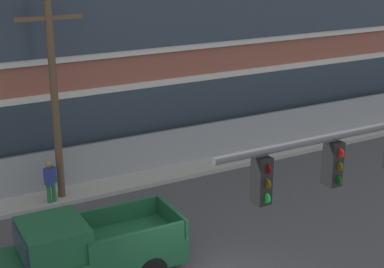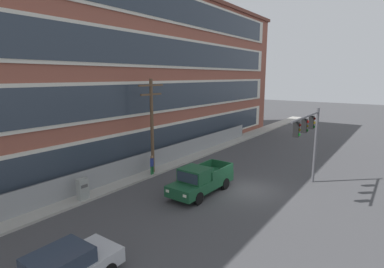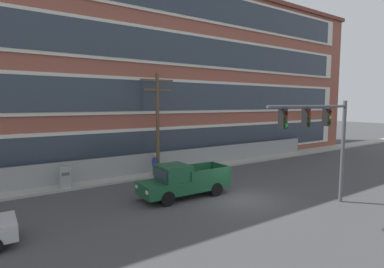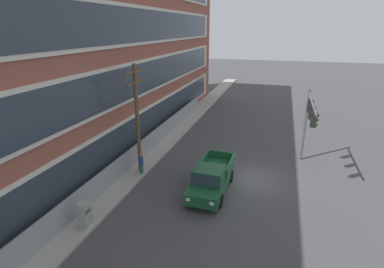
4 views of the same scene
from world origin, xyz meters
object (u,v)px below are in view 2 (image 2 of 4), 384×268
Objects in this scene: utility_pole_near_corner at (152,122)px; pickup_truck_dark_green at (200,180)px; traffic_signal_mast at (309,132)px; pedestrian_near_cabinet at (152,164)px; electrical_cabinet at (83,190)px.

pickup_truck_dark_green is at bearing -102.64° from utility_pole_near_corner.
traffic_signal_mast is 11.66m from utility_pole_near_corner.
traffic_signal_mast is 3.67× the size of pedestrian_near_cabinet.
pickup_truck_dark_green is 3.60× the size of electrical_cabinet.
pickup_truck_dark_green is 0.72× the size of utility_pole_near_corner.
utility_pole_near_corner is at bearing 35.05° from pedestrian_near_cabinet.
utility_pole_near_corner reaches higher than electrical_cabinet.
electrical_cabinet is (-10.20, 10.96, -3.37)m from traffic_signal_mast.
pedestrian_near_cabinet reaches higher than electrical_cabinet.
pickup_truck_dark_green is 5.23m from pedestrian_near_cabinet.
pickup_truck_dark_green reaches higher than electrical_cabinet.
electrical_cabinet is at bearing 135.38° from pickup_truck_dark_green.
pickup_truck_dark_green is 3.25× the size of pedestrian_near_cabinet.
utility_pole_near_corner is (1.23, 5.49, 3.36)m from pickup_truck_dark_green.
traffic_signal_mast reaches higher than pedestrian_near_cabinet.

